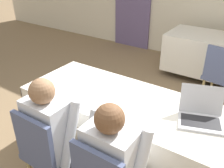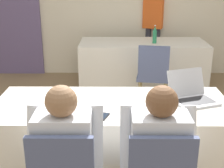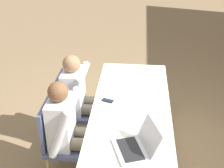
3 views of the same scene
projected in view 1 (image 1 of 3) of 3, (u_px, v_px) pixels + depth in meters
ground_plane at (123, 157)px, 2.70m from camera, size 24.00×24.00×0.00m
conference_table_near at (124, 114)px, 2.43m from camera, size 2.00×0.81×0.74m
laptop at (201, 115)px, 2.03m from camera, size 0.44×0.44×0.24m
cell_phone at (102, 109)px, 2.19m from camera, size 0.10×0.14×0.01m
paper_beside_laptop at (81, 76)px, 2.77m from camera, size 0.25×0.32×0.00m
chair_near_left at (48, 150)px, 2.10m from camera, size 0.44×0.44×0.90m
chair_far_spare at (221, 74)px, 3.40m from camera, size 0.50×0.50×0.90m
person_checkered_shirt at (55, 129)px, 2.10m from camera, size 0.50×0.52×1.16m
person_white_shirt at (116, 159)px, 1.80m from camera, size 0.50×0.52×1.16m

